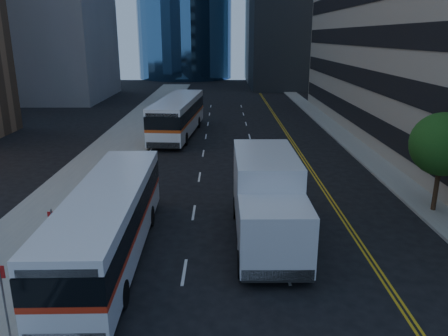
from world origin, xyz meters
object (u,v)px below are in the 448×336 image
street_tree (443,144)px  bus_rear (178,115)px  bus_front (109,220)px  box_truck (267,199)px

street_tree → bus_rear: street_tree is taller
bus_front → bus_rear: bus_rear is taller
bus_front → box_truck: size_ratio=1.49×
street_tree → box_truck: 9.76m
street_tree → bus_front: 16.43m
box_truck → street_tree: bearing=19.7°
bus_front → box_truck: (6.56, 1.49, 0.34)m
box_truck → bus_front: bearing=-167.4°
bus_rear → box_truck: 22.81m
bus_front → box_truck: 6.73m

